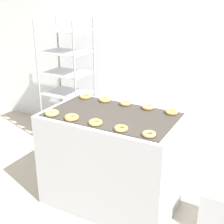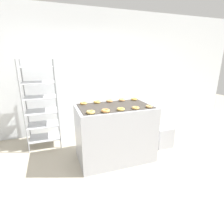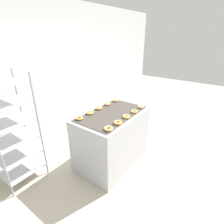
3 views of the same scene
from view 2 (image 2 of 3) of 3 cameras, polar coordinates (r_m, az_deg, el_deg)
The scene contains 15 objects.
ground_plane at distance 2.82m, azimuth 5.69°, elevation -20.83°, with size 14.00×14.00×0.00m, color #B2A893.
wall_back at distance 4.26m, azimuth -6.09°, elevation 12.50°, with size 8.00×0.05×2.80m.
fryer_machine at distance 3.08m, azimuth 0.94°, elevation -6.73°, with size 1.29×0.78×0.97m.
baking_rack_cart at distance 3.69m, azimuth -22.14°, elevation 2.35°, with size 0.62×0.49×1.72m.
glaze_bin at distance 3.73m, azimuth 16.26°, elevation -7.80°, with size 0.35×0.29×0.41m.
donut_near_leftmost at distance 2.52m, azimuth -6.99°, elevation -0.02°, with size 0.13×0.13×0.04m, color tan.
donut_near_left at distance 2.57m, azimuth -2.12°, elevation 0.44°, with size 0.13×0.13×0.04m, color #D99148.
donut_near_center at distance 2.66m, azimuth 2.87°, elevation 0.94°, with size 0.12×0.12×0.04m, color gold.
donut_near_right at distance 2.76m, azimuth 7.71°, elevation 1.36°, with size 0.12×0.12×0.03m, color tan.
donut_near_rightmost at distance 2.88m, azimuth 12.02°, elevation 1.81°, with size 0.11×0.11×0.03m, color tan.
donut_far_leftmost at distance 3.06m, azimuth -9.29°, elevation 2.84°, with size 0.12×0.12×0.03m, color gold.
donut_far_left at distance 3.11m, azimuth -4.90°, elevation 3.29°, with size 0.12×0.12×0.04m, color gold.
donut_far_center at distance 3.18m, azimuth -0.85°, elevation 3.64°, with size 0.12×0.12×0.04m, color tan.
donut_far_right at distance 3.26m, azimuth 3.23°, elevation 3.98°, with size 0.12×0.12×0.04m, color tan.
donut_far_rightmost at distance 3.35m, azimuth 7.23°, elevation 4.19°, with size 0.12×0.12×0.04m, color gold.
Camera 2 is at (-0.98, -2.01, 1.73)m, focal length 28.00 mm.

